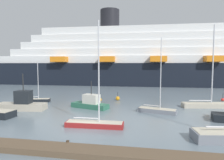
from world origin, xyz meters
TOP-DOWN VIEW (x-y plane):
  - ground_plane at (0.00, 0.00)m, footprint 600.00×600.00m
  - dock_pier at (0.00, -5.09)m, footprint 27.84×1.81m
  - sailboat_0 at (-11.65, 11.31)m, footprint 4.28×2.04m
  - sailboat_1 at (6.88, 7.45)m, footprint 4.83×2.52m
  - sailboat_2 at (13.91, 11.72)m, footprint 6.95×2.53m
  - sailboat_3 at (0.71, 0.67)m, footprint 5.60×1.38m
  - fishing_boat_1 at (-10.51, 5.96)m, footprint 6.44×2.50m
  - fishing_boat_2 at (-1.98, 8.54)m, footprint 5.51×3.22m
  - channel_buoy_0 at (17.74, 17.11)m, footprint 0.51×0.51m
  - channel_buoy_1 at (-1.80, 12.92)m, footprint 0.77×0.77m
  - channel_buoy_2 at (0.85, 14.95)m, footprint 0.67×0.67m
  - cruise_ship at (14.68, 43.50)m, footprint 114.55×20.01m

SIDE VIEW (x-z plane):
  - ground_plane at x=0.00m, z-range 0.00..0.00m
  - dock_pier at x=0.00m, z-range -0.04..0.46m
  - channel_buoy_0 at x=17.74m, z-range -0.40..0.94m
  - channel_buoy_2 at x=0.85m, z-range -0.34..1.02m
  - sailboat_0 at x=-11.65m, z-range -2.77..3.45m
  - channel_buoy_1 at x=-1.80m, z-range -0.36..1.13m
  - sailboat_1 at x=6.88m, z-range -4.18..5.01m
  - sailboat_3 at x=0.71m, z-range -4.52..5.50m
  - sailboat_2 at x=13.91m, z-range -5.10..6.20m
  - fishing_boat_2 at x=-1.98m, z-range -1.18..2.56m
  - fishing_boat_1 at x=-10.51m, z-range -1.54..3.22m
  - cruise_ship at x=14.68m, z-range -3.97..18.31m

